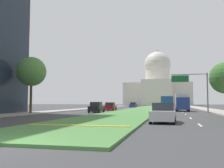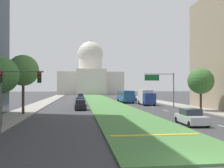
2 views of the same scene
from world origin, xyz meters
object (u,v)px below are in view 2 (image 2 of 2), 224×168
at_px(traffic_light_near_left, 12,88).
at_px(box_truck_delivery, 146,97).
at_px(street_tree_right_mid, 201,81).
at_px(sedan_distant, 80,102).
at_px(street_tree_left_mid, 23,71).
at_px(sedan_lead_stopped, 191,117).
at_px(sedan_very_far, 81,96).
at_px(sedan_far_horizon, 132,98).
at_px(city_bus, 125,95).
at_px(sedan_midblock, 80,105).
at_px(overhead_guide_sign, 163,83).
at_px(street_tree_left_near, 0,75).
at_px(capitol_building, 90,75).

xyz_separation_m(traffic_light_near_left, box_truck_delivery, (19.22, 32.27, -2.12)).
xyz_separation_m(street_tree_right_mid, sedan_distant, (-18.73, 15.55, -3.99)).
height_order(street_tree_left_mid, sedan_lead_stopped, street_tree_left_mid).
relative_size(traffic_light_near_left, sedan_lead_stopped, 1.15).
relative_size(street_tree_left_mid, sedan_very_far, 1.79).
distance_m(sedan_far_horizon, city_bus, 6.73).
xyz_separation_m(street_tree_right_mid, sedan_lead_stopped, (-7.51, -12.79, -3.99)).
relative_size(sedan_lead_stopped, sedan_midblock, 1.01).
bearing_deg(overhead_guide_sign, street_tree_left_near, -138.19).
xyz_separation_m(overhead_guide_sign, box_truck_delivery, (-1.55, 6.04, -2.98)).
bearing_deg(capitol_building, overhead_guide_sign, -83.74).
height_order(capitol_building, box_truck_delivery, capitol_building).
bearing_deg(street_tree_left_mid, box_truck_delivery, 37.36).
relative_size(sedan_far_horizon, box_truck_delivery, 0.69).
distance_m(sedan_midblock, sedan_distant, 10.12).
relative_size(street_tree_right_mid, sedan_lead_stopped, 1.50).
height_order(sedan_far_horizon, city_bus, city_bus).
bearing_deg(overhead_guide_sign, sedan_midblock, -167.21).
bearing_deg(sedan_far_horizon, street_tree_right_mid, -81.63).
bearing_deg(capitol_building, street_tree_right_mid, -82.50).
bearing_deg(street_tree_left_mid, city_bus, 54.29).
xyz_separation_m(capitol_building, street_tree_left_mid, (-13.46, -99.99, -4.09)).
xyz_separation_m(traffic_light_near_left, sedan_lead_stopped, (16.40, 4.49, -3.02)).
bearing_deg(overhead_guide_sign, sedan_distant, 157.06).
xyz_separation_m(capitol_building, sedan_lead_stopped, (5.44, -111.19, -9.41)).
bearing_deg(box_truck_delivery, sedan_far_horizon, 89.30).
height_order(traffic_light_near_left, street_tree_right_mid, street_tree_right_mid).
height_order(street_tree_left_near, sedan_very_far, street_tree_left_near).
height_order(sedan_midblock, box_truck_delivery, box_truck_delivery).
distance_m(street_tree_left_mid, city_bus, 32.67).
relative_size(street_tree_left_near, street_tree_right_mid, 1.00).
xyz_separation_m(street_tree_left_mid, sedan_distant, (7.69, 17.14, -5.31)).
bearing_deg(sedan_midblock, overhead_guide_sign, 12.79).
relative_size(capitol_building, overhead_guide_sign, 5.19).
relative_size(sedan_lead_stopped, sedan_very_far, 0.98).
bearing_deg(sedan_lead_stopped, sedan_very_far, 100.39).
height_order(street_tree_left_near, street_tree_right_mid, street_tree_right_mid).
xyz_separation_m(capitol_building, sedan_very_far, (-5.40, -52.04, -9.40)).
bearing_deg(sedan_distant, sedan_lead_stopped, -68.41).
relative_size(street_tree_left_near, box_truck_delivery, 1.06).
relative_size(traffic_light_near_left, street_tree_left_mid, 0.63).
xyz_separation_m(traffic_light_near_left, street_tree_left_near, (-2.48, 5.44, 1.17)).
xyz_separation_m(traffic_light_near_left, street_tree_left_mid, (-2.51, 15.69, 2.30)).
bearing_deg(sedan_distant, sedan_far_horizon, 46.69).
distance_m(traffic_light_near_left, sedan_far_horizon, 51.79).
bearing_deg(sedan_midblock, sedan_distant, 90.29).
bearing_deg(overhead_guide_sign, city_bus, 105.50).
bearing_deg(street_tree_left_near, city_bus, 62.67).
distance_m(box_truck_delivery, city_bus, 10.11).
bearing_deg(traffic_light_near_left, sedan_very_far, 85.01).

